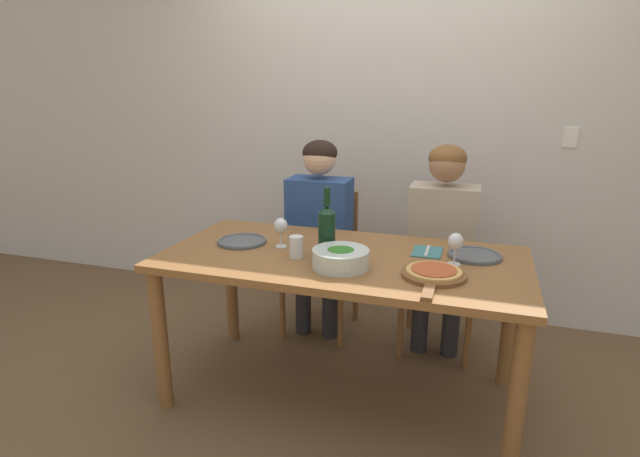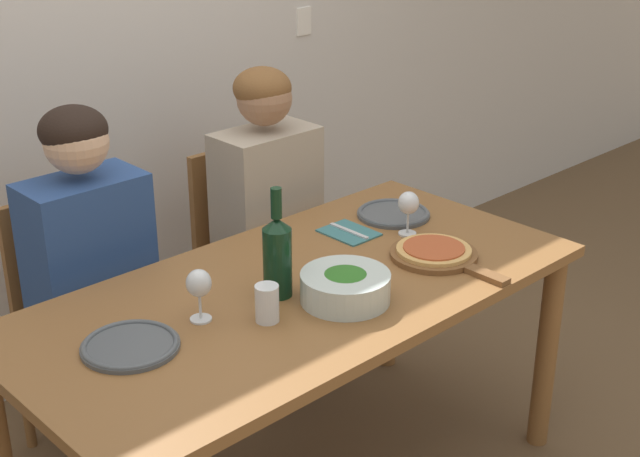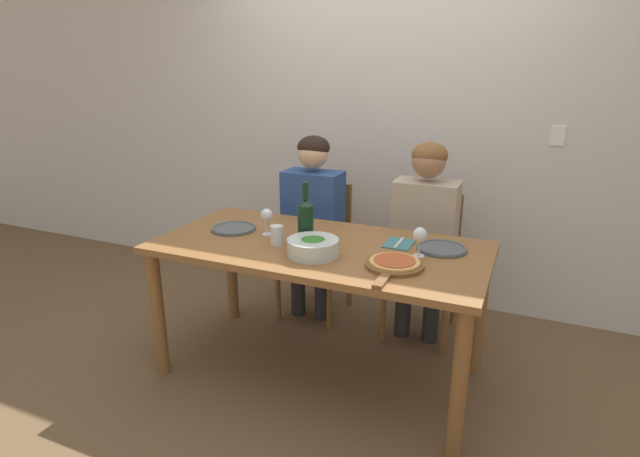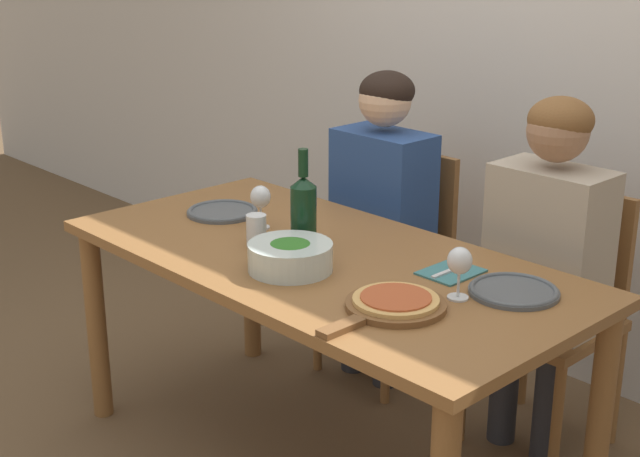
{
  "view_description": "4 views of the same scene",
  "coord_description": "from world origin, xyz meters",
  "px_view_note": "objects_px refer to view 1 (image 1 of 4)",
  "views": [
    {
      "loc": [
        0.6,
        -2.19,
        1.55
      ],
      "look_at": [
        -0.12,
        0.02,
        0.88
      ],
      "focal_mm": 28.0,
      "sensor_mm": 36.0,
      "label": 1
    },
    {
      "loc": [
        -1.56,
        -1.74,
        1.95
      ],
      "look_at": [
        0.09,
        0.0,
        0.92
      ],
      "focal_mm": 50.0,
      "sensor_mm": 36.0,
      "label": 2
    },
    {
      "loc": [
        0.99,
        -2.26,
        1.65
      ],
      "look_at": [
        0.0,
        0.0,
        0.85
      ],
      "focal_mm": 28.0,
      "sensor_mm": 36.0,
      "label": 3
    },
    {
      "loc": [
        1.91,
        -1.81,
        1.74
      ],
      "look_at": [
        -0.02,
        0.01,
        0.84
      ],
      "focal_mm": 50.0,
      "sensor_mm": 36.0,
      "label": 4
    }
  ],
  "objects_px": {
    "wine_bottle": "(327,229)",
    "wine_glass_left": "(281,227)",
    "person_woman": "(319,221)",
    "dinner_plate_left": "(242,241)",
    "fork_on_napkin": "(427,252)",
    "broccoli_bowl": "(341,258)",
    "person_man": "(442,231)",
    "chair_left": "(324,254)",
    "chair_right": "(441,267)",
    "wine_glass_right": "(456,243)",
    "pizza_on_board": "(433,274)",
    "dinner_plate_right": "(475,255)",
    "water_tumbler": "(296,247)"
  },
  "relations": [
    {
      "from": "dinner_plate_right",
      "to": "fork_on_napkin",
      "type": "bearing_deg",
      "value": -179.47
    },
    {
      "from": "chair_right",
      "to": "wine_bottle",
      "type": "distance_m",
      "value": 0.97
    },
    {
      "from": "person_woman",
      "to": "dinner_plate_left",
      "type": "xyz_separation_m",
      "value": [
        -0.23,
        -0.59,
        0.02
      ]
    },
    {
      "from": "wine_bottle",
      "to": "fork_on_napkin",
      "type": "xyz_separation_m",
      "value": [
        0.46,
        0.17,
        -0.12
      ]
    },
    {
      "from": "fork_on_napkin",
      "to": "water_tumbler",
      "type": "bearing_deg",
      "value": -155.32
    },
    {
      "from": "fork_on_napkin",
      "to": "wine_glass_left",
      "type": "bearing_deg",
      "value": -168.79
    },
    {
      "from": "wine_glass_left",
      "to": "water_tumbler",
      "type": "xyz_separation_m",
      "value": [
        0.13,
        -0.13,
        -0.05
      ]
    },
    {
      "from": "person_woman",
      "to": "wine_glass_left",
      "type": "height_order",
      "value": "person_woman"
    },
    {
      "from": "dinner_plate_left",
      "to": "dinner_plate_right",
      "type": "xyz_separation_m",
      "value": [
        1.16,
        0.14,
        0.0
      ]
    },
    {
      "from": "dinner_plate_right",
      "to": "dinner_plate_left",
      "type": "bearing_deg",
      "value": -173.06
    },
    {
      "from": "dinner_plate_left",
      "to": "water_tumbler",
      "type": "height_order",
      "value": "water_tumbler"
    },
    {
      "from": "person_man",
      "to": "dinner_plate_right",
      "type": "distance_m",
      "value": 0.49
    },
    {
      "from": "wine_glass_right",
      "to": "fork_on_napkin",
      "type": "distance_m",
      "value": 0.22
    },
    {
      "from": "water_tumbler",
      "to": "fork_on_napkin",
      "type": "xyz_separation_m",
      "value": [
        0.58,
        0.27,
        -0.05
      ]
    },
    {
      "from": "dinner_plate_left",
      "to": "fork_on_napkin",
      "type": "xyz_separation_m",
      "value": [
        0.94,
        0.14,
        -0.01
      ]
    },
    {
      "from": "broccoli_bowl",
      "to": "wine_bottle",
      "type": "bearing_deg",
      "value": 125.85
    },
    {
      "from": "wine_glass_left",
      "to": "water_tumbler",
      "type": "distance_m",
      "value": 0.19
    },
    {
      "from": "chair_right",
      "to": "broccoli_bowl",
      "type": "distance_m",
      "value": 1.02
    },
    {
      "from": "wine_glass_right",
      "to": "wine_glass_left",
      "type": "bearing_deg",
      "value": -179.86
    },
    {
      "from": "fork_on_napkin",
      "to": "wine_bottle",
      "type": "bearing_deg",
      "value": -159.49
    },
    {
      "from": "chair_right",
      "to": "wine_glass_right",
      "type": "height_order",
      "value": "wine_glass_right"
    },
    {
      "from": "pizza_on_board",
      "to": "fork_on_napkin",
      "type": "relative_size",
      "value": 2.31
    },
    {
      "from": "wine_glass_left",
      "to": "fork_on_napkin",
      "type": "bearing_deg",
      "value": 11.21
    },
    {
      "from": "person_woman",
      "to": "broccoli_bowl",
      "type": "relative_size",
      "value": 4.84
    },
    {
      "from": "person_man",
      "to": "wine_bottle",
      "type": "bearing_deg",
      "value": -128.67
    },
    {
      "from": "dinner_plate_left",
      "to": "pizza_on_board",
      "type": "bearing_deg",
      "value": -10.52
    },
    {
      "from": "pizza_on_board",
      "to": "dinner_plate_right",
      "type": "bearing_deg",
      "value": 63.71
    },
    {
      "from": "person_woman",
      "to": "person_man",
      "type": "distance_m",
      "value": 0.74
    },
    {
      "from": "broccoli_bowl",
      "to": "dinner_plate_right",
      "type": "relative_size",
      "value": 1.01
    },
    {
      "from": "wine_glass_right",
      "to": "wine_bottle",
      "type": "bearing_deg",
      "value": -176.77
    },
    {
      "from": "person_man",
      "to": "wine_glass_right",
      "type": "relative_size",
      "value": 8.22
    },
    {
      "from": "chair_right",
      "to": "wine_glass_right",
      "type": "bearing_deg",
      "value": -81.88
    },
    {
      "from": "person_woman",
      "to": "wine_bottle",
      "type": "height_order",
      "value": "person_woman"
    },
    {
      "from": "wine_bottle",
      "to": "wine_glass_left",
      "type": "bearing_deg",
      "value": 172.84
    },
    {
      "from": "person_man",
      "to": "wine_glass_left",
      "type": "distance_m",
      "value": 0.96
    },
    {
      "from": "chair_right",
      "to": "wine_glass_left",
      "type": "relative_size",
      "value": 5.95
    },
    {
      "from": "person_woman",
      "to": "wine_glass_left",
      "type": "bearing_deg",
      "value": -90.57
    },
    {
      "from": "broccoli_bowl",
      "to": "wine_glass_right",
      "type": "xyz_separation_m",
      "value": [
        0.48,
        0.19,
        0.06
      ]
    },
    {
      "from": "dinner_plate_left",
      "to": "wine_glass_right",
      "type": "bearing_deg",
      "value": -0.02
    },
    {
      "from": "chair_left",
      "to": "wine_glass_right",
      "type": "bearing_deg",
      "value": -39.56
    },
    {
      "from": "dinner_plate_right",
      "to": "wine_glass_left",
      "type": "bearing_deg",
      "value": -171.28
    },
    {
      "from": "chair_right",
      "to": "fork_on_napkin",
      "type": "bearing_deg",
      "value": -93.7
    },
    {
      "from": "person_man",
      "to": "water_tumbler",
      "type": "distance_m",
      "value": 0.95
    },
    {
      "from": "person_woman",
      "to": "chair_left",
      "type": "bearing_deg",
      "value": 90.0
    },
    {
      "from": "person_man",
      "to": "fork_on_napkin",
      "type": "relative_size",
      "value": 6.9
    },
    {
      "from": "person_man",
      "to": "fork_on_napkin",
      "type": "distance_m",
      "value": 0.45
    },
    {
      "from": "broccoli_bowl",
      "to": "pizza_on_board",
      "type": "xyz_separation_m",
      "value": [
        0.41,
        0.01,
        -0.03
      ]
    },
    {
      "from": "chair_left",
      "to": "person_man",
      "type": "relative_size",
      "value": 0.72
    },
    {
      "from": "pizza_on_board",
      "to": "water_tumbler",
      "type": "height_order",
      "value": "water_tumbler"
    },
    {
      "from": "pizza_on_board",
      "to": "chair_right",
      "type": "bearing_deg",
      "value": 91.64
    }
  ]
}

